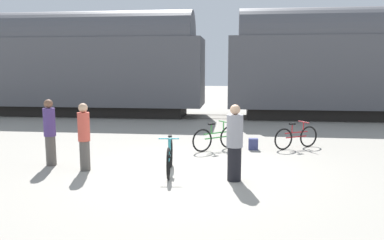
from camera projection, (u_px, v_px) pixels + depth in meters
name	position (u px, v px, depth m)	size (l,w,h in m)	color
ground_plane	(194.00, 172.00, 8.91)	(80.00, 80.00, 0.00)	gray
freight_train	(216.00, 61.00, 18.27)	(50.95, 2.84, 5.22)	black
rail_near	(214.00, 119.00, 17.95)	(62.95, 0.07, 0.01)	#4C4238
rail_far	(216.00, 115.00, 19.36)	(62.95, 0.07, 0.01)	#4C4238
bicycle_green	(216.00, 138.00, 11.21)	(1.34, 1.11, 0.85)	black
bicycle_maroon	(296.00, 137.00, 11.41)	(1.42, 0.89, 0.82)	black
bicycle_teal	(170.00, 157.00, 8.78)	(0.46, 1.76, 0.90)	black
person_in_red	(84.00, 136.00, 8.93)	(0.28, 0.28, 1.63)	#514C47
person_in_grey	(235.00, 143.00, 8.12)	(0.36, 0.36, 1.68)	black
person_in_purple	(50.00, 132.00, 9.40)	(0.29, 0.29, 1.68)	#514C47
backpack	(253.00, 144.00, 11.28)	(0.28, 0.20, 0.34)	navy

